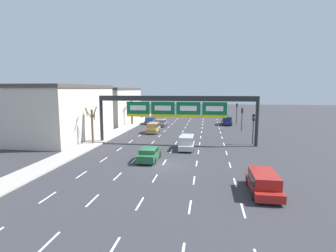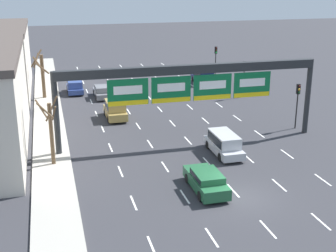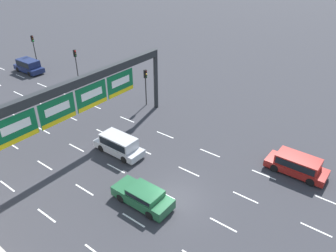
{
  "view_description": "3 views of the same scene",
  "coord_description": "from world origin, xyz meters",
  "px_view_note": "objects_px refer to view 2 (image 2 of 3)",
  "views": [
    {
      "loc": [
        4.29,
        -24.88,
        7.46
      ],
      "look_at": [
        -0.8,
        8.64,
        2.7
      ],
      "focal_mm": 28.0,
      "sensor_mm": 36.0,
      "label": 1
    },
    {
      "loc": [
        -11.19,
        -24.63,
        13.44
      ],
      "look_at": [
        -1.94,
        10.31,
        1.68
      ],
      "focal_mm": 50.0,
      "sensor_mm": 36.0,
      "label": 2
    },
    {
      "loc": [
        -14.44,
        -10.46,
        16.51
      ],
      "look_at": [
        2.63,
        2.61,
        4.02
      ],
      "focal_mm": 35.0,
      "sensor_mm": 36.0,
      "label": 3
    }
  ],
  "objects_px": {
    "suv_silver": "(224,142)",
    "traffic_light_far_end": "(244,72)",
    "car_grey": "(103,91)",
    "traffic_light_near_gantry": "(298,97)",
    "suv_blue": "(75,86)",
    "car_green": "(206,180)",
    "tree_bare_second": "(42,73)",
    "suv_gold": "(115,109)",
    "traffic_light_mid_block": "(216,56)",
    "suv_navy": "(203,76)",
    "tree_bare_closest": "(51,129)",
    "sign_gantry": "(191,79)"
  },
  "relations": [
    {
      "from": "car_green",
      "to": "traffic_light_far_end",
      "type": "xyz_separation_m",
      "value": [
        12.14,
        21.93,
        2.24
      ]
    },
    {
      "from": "car_green",
      "to": "traffic_light_far_end",
      "type": "distance_m",
      "value": 25.16
    },
    {
      "from": "traffic_light_mid_block",
      "to": "traffic_light_far_end",
      "type": "relative_size",
      "value": 1.08
    },
    {
      "from": "traffic_light_mid_block",
      "to": "tree_bare_closest",
      "type": "relative_size",
      "value": 0.89
    },
    {
      "from": "traffic_light_near_gantry",
      "to": "tree_bare_closest",
      "type": "height_order",
      "value": "tree_bare_closest"
    },
    {
      "from": "suv_gold",
      "to": "suv_blue",
      "type": "height_order",
      "value": "suv_gold"
    },
    {
      "from": "suv_blue",
      "to": "tree_bare_second",
      "type": "relative_size",
      "value": 0.76
    },
    {
      "from": "car_green",
      "to": "suv_navy",
      "type": "distance_m",
      "value": 31.54
    },
    {
      "from": "traffic_light_mid_block",
      "to": "tree_bare_closest",
      "type": "height_order",
      "value": "tree_bare_closest"
    },
    {
      "from": "traffic_light_near_gantry",
      "to": "tree_bare_closest",
      "type": "bearing_deg",
      "value": -171.31
    },
    {
      "from": "traffic_light_near_gantry",
      "to": "tree_bare_closest",
      "type": "distance_m",
      "value": 21.92
    },
    {
      "from": "suv_silver",
      "to": "traffic_light_far_end",
      "type": "height_order",
      "value": "traffic_light_far_end"
    },
    {
      "from": "car_green",
      "to": "traffic_light_near_gantry",
      "type": "height_order",
      "value": "traffic_light_near_gantry"
    },
    {
      "from": "car_grey",
      "to": "traffic_light_near_gantry",
      "type": "relative_size",
      "value": 1.05
    },
    {
      "from": "sign_gantry",
      "to": "traffic_light_mid_block",
      "type": "xyz_separation_m",
      "value": [
        10.47,
        22.33,
        -2.22
      ]
    },
    {
      "from": "tree_bare_second",
      "to": "tree_bare_closest",
      "type": "bearing_deg",
      "value": -88.66
    },
    {
      "from": "traffic_light_mid_block",
      "to": "traffic_light_far_end",
      "type": "height_order",
      "value": "traffic_light_mid_block"
    },
    {
      "from": "suv_gold",
      "to": "traffic_light_mid_block",
      "type": "distance_m",
      "value": 20.79
    },
    {
      "from": "suv_gold",
      "to": "traffic_light_far_end",
      "type": "xyz_separation_m",
      "value": [
        15.4,
        4.45,
        2.02
      ]
    },
    {
      "from": "suv_gold",
      "to": "traffic_light_far_end",
      "type": "distance_m",
      "value": 16.15
    },
    {
      "from": "suv_gold",
      "to": "suv_blue",
      "type": "xyz_separation_m",
      "value": [
        -3.08,
        11.38,
        -0.09
      ]
    },
    {
      "from": "suv_gold",
      "to": "traffic_light_far_end",
      "type": "relative_size",
      "value": 1.02
    },
    {
      "from": "traffic_light_near_gantry",
      "to": "traffic_light_mid_block",
      "type": "height_order",
      "value": "traffic_light_mid_block"
    },
    {
      "from": "traffic_light_near_gantry",
      "to": "traffic_light_far_end",
      "type": "distance_m",
      "value": 11.74
    },
    {
      "from": "suv_blue",
      "to": "traffic_light_far_end",
      "type": "bearing_deg",
      "value": -20.54
    },
    {
      "from": "suv_blue",
      "to": "traffic_light_near_gantry",
      "type": "bearing_deg",
      "value": -45.22
    },
    {
      "from": "traffic_light_near_gantry",
      "to": "tree_bare_closest",
      "type": "relative_size",
      "value": 0.82
    },
    {
      "from": "suv_navy",
      "to": "traffic_light_mid_block",
      "type": "distance_m",
      "value": 3.35
    },
    {
      "from": "suv_silver",
      "to": "suv_navy",
      "type": "bearing_deg",
      "value": 74.82
    },
    {
      "from": "suv_navy",
      "to": "traffic_light_far_end",
      "type": "height_order",
      "value": "traffic_light_far_end"
    },
    {
      "from": "traffic_light_mid_block",
      "to": "sign_gantry",
      "type": "bearing_deg",
      "value": -115.12
    },
    {
      "from": "suv_blue",
      "to": "tree_bare_second",
      "type": "bearing_deg",
      "value": -154.14
    },
    {
      "from": "suv_silver",
      "to": "traffic_light_mid_block",
      "type": "height_order",
      "value": "traffic_light_mid_block"
    },
    {
      "from": "traffic_light_far_end",
      "to": "tree_bare_closest",
      "type": "relative_size",
      "value": 0.82
    },
    {
      "from": "suv_gold",
      "to": "traffic_light_near_gantry",
      "type": "bearing_deg",
      "value": -25.26
    },
    {
      "from": "suv_silver",
      "to": "suv_gold",
      "type": "bearing_deg",
      "value": 120.22
    },
    {
      "from": "suv_blue",
      "to": "suv_silver",
      "type": "relative_size",
      "value": 0.86
    },
    {
      "from": "suv_gold",
      "to": "tree_bare_closest",
      "type": "height_order",
      "value": "tree_bare_closest"
    },
    {
      "from": "traffic_light_far_end",
      "to": "suv_silver",
      "type": "bearing_deg",
      "value": -118.25
    },
    {
      "from": "suv_navy",
      "to": "tree_bare_closest",
      "type": "relative_size",
      "value": 0.93
    },
    {
      "from": "traffic_light_far_end",
      "to": "suv_gold",
      "type": "bearing_deg",
      "value": -163.87
    },
    {
      "from": "traffic_light_near_gantry",
      "to": "traffic_light_mid_block",
      "type": "xyz_separation_m",
      "value": [
        -0.0,
        21.04,
        0.22
      ]
    },
    {
      "from": "suv_gold",
      "to": "suv_blue",
      "type": "distance_m",
      "value": 11.78
    },
    {
      "from": "suv_blue",
      "to": "suv_gold",
      "type": "bearing_deg",
      "value": -74.87
    },
    {
      "from": "car_grey",
      "to": "traffic_light_near_gantry",
      "type": "bearing_deg",
      "value": -45.28
    },
    {
      "from": "suv_blue",
      "to": "car_green",
      "type": "bearing_deg",
      "value": -77.61
    },
    {
      "from": "car_grey",
      "to": "traffic_light_far_end",
      "type": "relative_size",
      "value": 1.04
    },
    {
      "from": "car_green",
      "to": "tree_bare_second",
      "type": "bearing_deg",
      "value": 110.19
    },
    {
      "from": "tree_bare_closest",
      "to": "suv_blue",
      "type": "bearing_deg",
      "value": 81.84
    },
    {
      "from": "tree_bare_second",
      "to": "suv_silver",
      "type": "bearing_deg",
      "value": -57.62
    }
  ]
}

